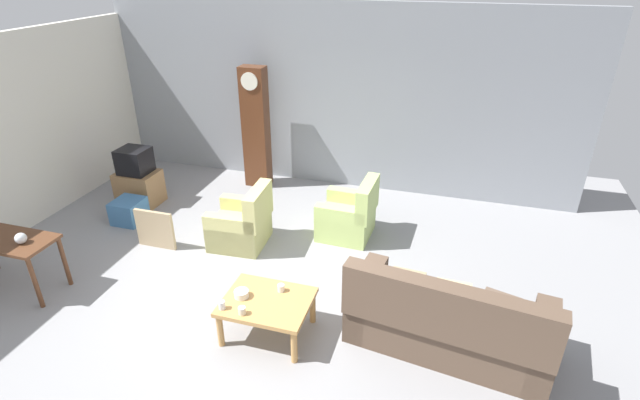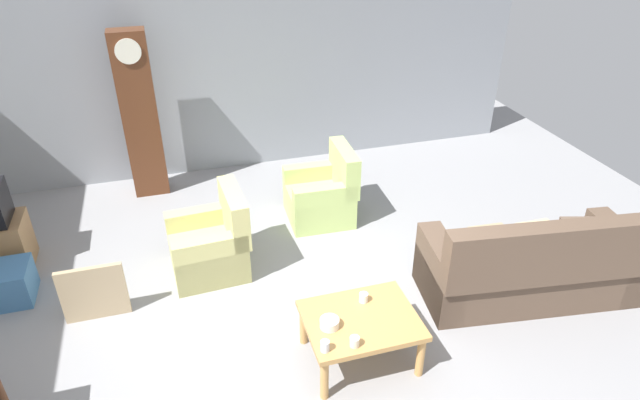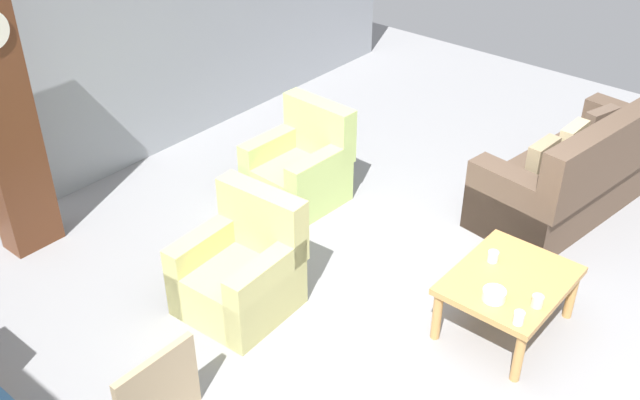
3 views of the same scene
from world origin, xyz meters
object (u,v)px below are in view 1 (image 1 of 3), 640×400
tv_crt (134,161)px  cup_cream_tall (242,311)px  armchair_olive_near (242,225)px  storage_box_blue (129,211)px  armchair_olive_far (349,217)px  cup_white_porcelain (281,288)px  coffee_table_wood (267,305)px  bowl_white_stacked (241,294)px  grandfather_clock (256,128)px  console_table_dark (5,245)px  glass_dome_cloche (21,238)px  tv_stand_cabinet (140,188)px  framed_picture_leaning (155,229)px  cup_blue_rimmed (222,305)px  couch_floral (447,323)px

tv_crt → cup_cream_tall: tv_crt is taller
armchair_olive_near → storage_box_blue: armchair_olive_near is taller
armchair_olive_far → cup_white_porcelain: armchair_olive_far is taller
coffee_table_wood → storage_box_blue: bearing=150.5°
storage_box_blue → bowl_white_stacked: bearing=-32.3°
tv_crt → armchair_olive_near: bearing=-17.4°
armchair_olive_near → grandfather_clock: (-0.59, 2.00, 0.79)m
armchair_olive_far → console_table_dark: armchair_olive_far is taller
glass_dome_cloche → tv_stand_cabinet: bearing=95.4°
storage_box_blue → glass_dome_cloche: (0.02, -1.92, 0.63)m
tv_stand_cabinet → grandfather_clock: bearing=38.1°
armchair_olive_near → cup_white_porcelain: (1.17, -1.47, 0.20)m
tv_crt → tv_stand_cabinet: bearing=0.0°
tv_stand_cabinet → tv_crt: tv_crt is taller
armchair_olive_far → storage_box_blue: 3.52m
framed_picture_leaning → cup_cream_tall: framed_picture_leaning is taller
armchair_olive_near → console_table_dark: armchair_olive_near is taller
framed_picture_leaning → bowl_white_stacked: 2.33m
console_table_dark → cup_cream_tall: size_ratio=15.31×
grandfather_clock → cup_blue_rimmed: (1.26, -3.93, -0.58)m
glass_dome_cloche → couch_floral: bearing=5.4°
tv_crt → storage_box_blue: size_ratio=1.03×
couch_floral → armchair_olive_near: bearing=155.6°
glass_dome_cloche → cup_blue_rimmed: glass_dome_cloche is taller
coffee_table_wood → tv_stand_cabinet: size_ratio=1.41×
glass_dome_cloche → cup_white_porcelain: glass_dome_cloche is taller
armchair_olive_far → cup_blue_rimmed: 2.74m
couch_floral → coffee_table_wood: bearing=-170.9°
cup_white_porcelain → bowl_white_stacked: bearing=-150.2°
framed_picture_leaning → bowl_white_stacked: size_ratio=3.70×
tv_crt → couch_floral: bearing=-21.5°
armchair_olive_far → coffee_table_wood: armchair_olive_far is taller
storage_box_blue → couch_floral: bearing=-16.1°
cup_cream_tall → bowl_white_stacked: bearing=116.0°
tv_crt → cup_blue_rimmed: bearing=-42.1°
armchair_olive_near → cup_blue_rimmed: 2.06m
storage_box_blue → armchair_olive_far: bearing=9.7°
cup_white_porcelain → cup_blue_rimmed: size_ratio=0.87×
couch_floral → tv_stand_cabinet: couch_floral is taller
tv_crt → cup_blue_rimmed: tv_crt is taller
coffee_table_wood → cup_cream_tall: 0.34m
couch_floral → grandfather_clock: grandfather_clock is taller
grandfather_clock → bowl_white_stacked: grandfather_clock is taller
storage_box_blue → tv_stand_cabinet: bearing=109.3°
tv_stand_cabinet → tv_crt: bearing=0.0°
couch_floral → glass_dome_cloche: bearing=-174.6°
armchair_olive_near → storage_box_blue: size_ratio=1.98×
armchair_olive_near → grandfather_clock: 2.23m
cup_white_porcelain → cup_cream_tall: size_ratio=0.98×
armchair_olive_far → cup_cream_tall: armchair_olive_far is taller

